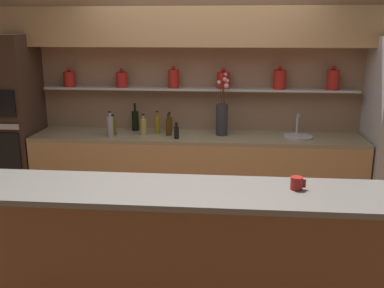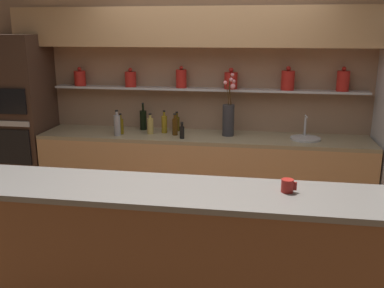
# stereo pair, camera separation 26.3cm
# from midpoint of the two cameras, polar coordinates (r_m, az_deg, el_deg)

# --- Properties ---
(ground_plane) EXTENTS (12.00, 12.00, 0.00)m
(ground_plane) POSITION_cam_midpoint_polar(r_m,az_deg,el_deg) (3.97, -2.15, -16.27)
(ground_plane) COLOR brown
(back_wall_unit) EXTENTS (5.20, 0.44, 2.60)m
(back_wall_unit) POSITION_cam_midpoint_polar(r_m,az_deg,el_deg) (4.94, -0.07, 9.05)
(back_wall_unit) COLOR #937056
(back_wall_unit) RESTS_ON ground_plane
(back_counter_unit) EXTENTS (3.66, 0.62, 0.92)m
(back_counter_unit) POSITION_cam_midpoint_polar(r_m,az_deg,el_deg) (4.90, -0.97, -4.08)
(back_counter_unit) COLOR tan
(back_counter_unit) RESTS_ON ground_plane
(island_counter) EXTENTS (2.95, 0.61, 1.02)m
(island_counter) POSITION_cam_midpoint_polar(r_m,az_deg,el_deg) (3.11, -3.91, -14.77)
(island_counter) COLOR brown
(island_counter) RESTS_ON ground_plane
(oven_tower) EXTENTS (0.70, 0.64, 2.01)m
(oven_tower) POSITION_cam_midpoint_polar(r_m,az_deg,el_deg) (5.44, -24.76, 2.40)
(oven_tower) COLOR #3D281E
(oven_tower) RESTS_ON ground_plane
(flower_vase) EXTENTS (0.14, 0.15, 0.69)m
(flower_vase) POSITION_cam_midpoint_polar(r_m,az_deg,el_deg) (4.74, 2.44, 3.60)
(flower_vase) COLOR #2D2D33
(flower_vase) RESTS_ON back_counter_unit
(sink_fixture) EXTENTS (0.32, 0.32, 0.25)m
(sink_fixture) POSITION_cam_midpoint_polar(r_m,az_deg,el_deg) (4.79, 12.44, 1.12)
(sink_fixture) COLOR #B7B7BC
(sink_fixture) RESTS_ON back_counter_unit
(bottle_oil_0) EXTENTS (0.06, 0.06, 0.23)m
(bottle_oil_0) POSITION_cam_midpoint_polar(r_m,az_deg,el_deg) (4.87, -11.98, 2.22)
(bottle_oil_0) COLOR brown
(bottle_oil_0) RESTS_ON back_counter_unit
(bottle_sauce_1) EXTENTS (0.05, 0.05, 0.18)m
(bottle_sauce_1) POSITION_cam_midpoint_polar(r_m,az_deg,el_deg) (4.61, -3.72, 1.61)
(bottle_sauce_1) COLOR black
(bottle_sauce_1) RESTS_ON back_counter_unit
(bottle_spirit_2) EXTENTS (0.07, 0.07, 0.23)m
(bottle_spirit_2) POSITION_cam_midpoint_polar(r_m,az_deg,el_deg) (4.83, -8.05, 2.34)
(bottle_spirit_2) COLOR tan
(bottle_spirit_2) RESTS_ON back_counter_unit
(bottle_spirit_3) EXTENTS (0.06, 0.06, 0.24)m
(bottle_spirit_3) POSITION_cam_midpoint_polar(r_m,az_deg,el_deg) (4.76, -4.72, 2.34)
(bottle_spirit_3) COLOR #4C2D0C
(bottle_spirit_3) RESTS_ON back_counter_unit
(bottle_oil_4) EXTENTS (0.06, 0.06, 0.26)m
(bottle_oil_4) POSITION_cam_midpoint_polar(r_m,az_deg,el_deg) (4.87, -6.20, 2.62)
(bottle_oil_4) COLOR olive
(bottle_oil_4) RESTS_ON back_counter_unit
(bottle_spirit_5) EXTENTS (0.07, 0.07, 0.29)m
(bottle_spirit_5) POSITION_cam_midpoint_polar(r_m,az_deg,el_deg) (4.78, -12.42, 2.32)
(bottle_spirit_5) COLOR gray
(bottle_spirit_5) RESTS_ON back_counter_unit
(bottle_wine_6) EXTENTS (0.08, 0.08, 0.32)m
(bottle_wine_6) POSITION_cam_midpoint_polar(r_m,az_deg,el_deg) (5.05, -9.07, 3.12)
(bottle_wine_6) COLOR black
(bottle_wine_6) RESTS_ON back_counter_unit
(bottle_oil_7) EXTENTS (0.06, 0.06, 0.23)m
(bottle_oil_7) POSITION_cam_midpoint_polar(r_m,az_deg,el_deg) (4.96, -4.54, 2.70)
(bottle_oil_7) COLOR #47380A
(bottle_oil_7) RESTS_ON back_counter_unit
(coffee_mug) EXTENTS (0.10, 0.08, 0.09)m
(coffee_mug) POSITION_cam_midpoint_polar(r_m,az_deg,el_deg) (2.92, 11.29, -5.18)
(coffee_mug) COLOR maroon
(coffee_mug) RESTS_ON island_counter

